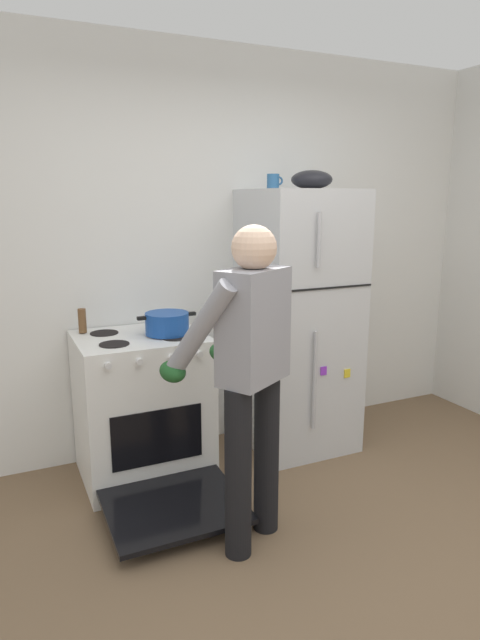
% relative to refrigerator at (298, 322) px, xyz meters
% --- Properties ---
extents(ground, '(8.00, 8.00, 0.00)m').
position_rel_refrigerator_xyz_m(ground, '(-0.54, -1.57, -0.89)').
color(ground, brown).
extents(kitchen_wall_back, '(6.00, 0.10, 2.70)m').
position_rel_refrigerator_xyz_m(kitchen_wall_back, '(-0.54, 0.38, 0.46)').
color(kitchen_wall_back, white).
rests_on(kitchen_wall_back, ground).
extents(refrigerator, '(0.68, 0.72, 1.77)m').
position_rel_refrigerator_xyz_m(refrigerator, '(0.00, 0.00, 0.00)').
color(refrigerator, silver).
rests_on(refrigerator, ground).
extents(stove_range, '(0.76, 1.22, 0.91)m').
position_rel_refrigerator_xyz_m(stove_range, '(-1.11, -0.02, -0.44)').
color(stove_range, white).
rests_on(stove_range, ground).
extents(person_cook, '(0.63, 0.66, 1.60)m').
position_rel_refrigerator_xyz_m(person_cook, '(-0.81, -0.89, 0.06)').
color(person_cook, black).
rests_on(person_cook, ground).
extents(red_pot, '(0.36, 0.26, 0.13)m').
position_rel_refrigerator_xyz_m(red_pot, '(-0.95, -0.05, 0.09)').
color(red_pot, '#19479E').
rests_on(red_pot, stove_range).
extents(coffee_mug, '(0.11, 0.08, 0.10)m').
position_rel_refrigerator_xyz_m(coffee_mug, '(-0.18, 0.05, 0.93)').
color(coffee_mug, '#2D6093').
rests_on(coffee_mug, refrigerator).
extents(pepper_mill, '(0.05, 0.05, 0.15)m').
position_rel_refrigerator_xyz_m(pepper_mill, '(-1.41, 0.20, 0.10)').
color(pepper_mill, brown).
rests_on(pepper_mill, stove_range).
extents(mixing_bowl, '(0.27, 0.27, 0.12)m').
position_rel_refrigerator_xyz_m(mixing_bowl, '(0.08, 0.00, 0.95)').
color(mixing_bowl, black).
rests_on(mixing_bowl, refrigerator).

